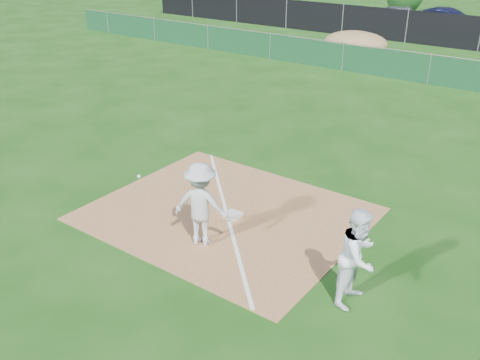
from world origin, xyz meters
name	(u,v)px	position (x,y,z in m)	size (l,w,h in m)	color
ground	(380,115)	(0.00, 10.00, 0.00)	(90.00, 90.00, 0.00)	#15430E
infield_dirt	(227,214)	(0.00, 1.00, 0.01)	(6.00, 5.00, 0.02)	#96663C
foul_line	(227,213)	(0.00, 1.00, 0.03)	(0.08, 7.00, 0.01)	white
green_fence	(429,70)	(0.00, 15.00, 0.60)	(44.00, 0.05, 1.20)	#0F391E
dirt_mound	(356,43)	(-5.00, 18.50, 0.58)	(3.38, 2.60, 1.17)	olive
first_base	(233,215)	(0.20, 0.99, 0.06)	(0.36, 0.36, 0.08)	silver
play_at_first	(201,204)	(0.34, -0.29, 0.93)	(2.33, 1.04, 1.83)	silver
runner	(359,257)	(3.77, -0.14, 0.92)	(0.90, 0.70, 1.85)	white
car_left	(404,16)	(-5.89, 27.57, 0.72)	(1.69, 4.20, 1.43)	#ACB0B4
car_mid	(447,22)	(-2.90, 26.83, 0.77)	(1.60, 4.59, 1.51)	black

